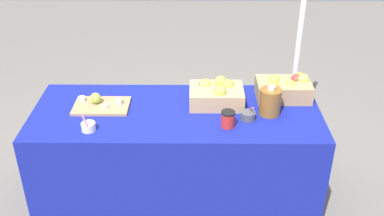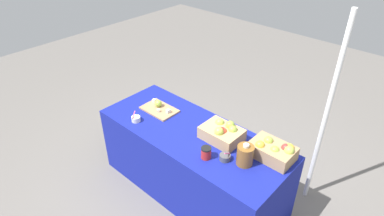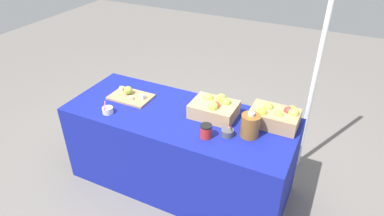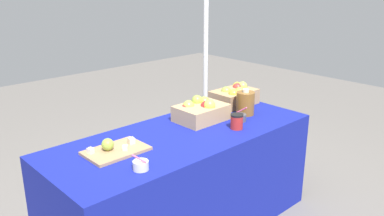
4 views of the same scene
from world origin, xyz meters
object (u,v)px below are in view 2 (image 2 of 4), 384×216
object	(u,v)px
apple_crate_middle	(222,132)
cutting_board_front	(159,108)
apple_crate_left	(273,150)
sample_bowl_near	(225,157)
cider_jug	(245,155)
coffee_cup	(206,153)
sample_bowl_mid	(136,119)
tent_pole	(325,118)

from	to	relation	value
apple_crate_middle	cutting_board_front	bearing A→B (deg)	-175.98
apple_crate_left	sample_bowl_near	distance (m)	0.41
apple_crate_left	cider_jug	size ratio (longest dim) A/B	1.84
cider_jug	coffee_cup	world-z (taller)	cider_jug
sample_bowl_near	sample_bowl_mid	distance (m)	1.00
sample_bowl_mid	apple_crate_middle	bearing A→B (deg)	23.61
apple_crate_middle	tent_pole	size ratio (longest dim) A/B	0.19
sample_bowl_mid	tent_pole	xyz separation A→B (m)	(1.45, 0.96, 0.20)
apple_crate_left	coffee_cup	xyz separation A→B (m)	(-0.41, -0.38, -0.02)
apple_crate_left	cutting_board_front	size ratio (longest dim) A/B	1.00
sample_bowl_mid	cider_jug	size ratio (longest dim) A/B	0.47
apple_crate_left	coffee_cup	distance (m)	0.56
cutting_board_front	sample_bowl_mid	xyz separation A→B (m)	(-0.02, -0.29, 0.01)
sample_bowl_mid	cider_jug	world-z (taller)	cider_jug
cutting_board_front	tent_pole	size ratio (longest dim) A/B	0.19
apple_crate_left	tent_pole	xyz separation A→B (m)	(0.19, 0.53, 0.15)
cutting_board_front	sample_bowl_near	size ratio (longest dim) A/B	3.30
cider_jug	sample_bowl_mid	bearing A→B (deg)	-169.40
apple_crate_middle	cutting_board_front	distance (m)	0.78
cider_jug	coffee_cup	distance (m)	0.32
sample_bowl_near	coffee_cup	world-z (taller)	sample_bowl_near
cider_jug	tent_pole	world-z (taller)	tent_pole
apple_crate_left	apple_crate_middle	distance (m)	0.48
cutting_board_front	coffee_cup	size ratio (longest dim) A/B	3.49
cider_jug	coffee_cup	bearing A→B (deg)	-150.38
cider_jug	apple_crate_left	bearing A→B (deg)	59.36
cutting_board_front	tent_pole	distance (m)	1.59
sample_bowl_near	cutting_board_front	bearing A→B (deg)	171.03
sample_bowl_mid	tent_pole	bearing A→B (deg)	33.53
cider_jug	tent_pole	xyz separation A→B (m)	(0.32, 0.75, 0.13)
tent_pole	apple_crate_middle	bearing A→B (deg)	-136.92
cutting_board_front	sample_bowl_near	xyz separation A→B (m)	(0.97, -0.15, 0.01)
cider_jug	coffee_cup	size ratio (longest dim) A/B	1.90
apple_crate_middle	cider_jug	distance (m)	0.37
apple_crate_left	sample_bowl_mid	size ratio (longest dim) A/B	3.88
cutting_board_front	coffee_cup	distance (m)	0.87
sample_bowl_near	sample_bowl_mid	world-z (taller)	sample_bowl_near
apple_crate_left	coffee_cup	world-z (taller)	apple_crate_left
tent_pole	cutting_board_front	bearing A→B (deg)	-154.94
coffee_cup	tent_pole	size ratio (longest dim) A/B	0.05
sample_bowl_near	tent_pole	size ratio (longest dim) A/B	0.06
cutting_board_front	coffee_cup	world-z (taller)	coffee_cup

